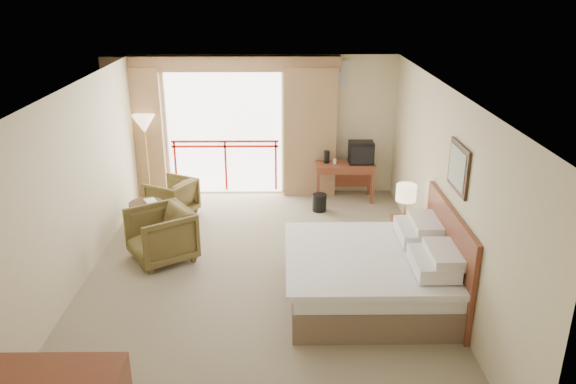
{
  "coord_description": "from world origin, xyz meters",
  "views": [
    {
      "loc": [
        0.31,
        -7.09,
        4.02
      ],
      "look_at": [
        0.4,
        0.4,
        1.16
      ],
      "focal_mm": 35.0,
      "sensor_mm": 36.0,
      "label": 1
    }
  ],
  "objects_px": {
    "wastebasket": "(319,203)",
    "floor_lamp": "(144,127)",
    "armchair_near": "(163,259)",
    "side_table": "(147,213)",
    "desk": "(344,170)",
    "table_lamp": "(406,193)",
    "tv": "(361,153)",
    "nightstand": "(403,238)",
    "bed": "(372,274)",
    "armchair_far": "(173,215)"
  },
  "relations": [
    {
      "from": "wastebasket",
      "to": "floor_lamp",
      "type": "xyz_separation_m",
      "value": [
        -3.24,
        0.63,
        1.27
      ]
    },
    {
      "from": "armchair_near",
      "to": "side_table",
      "type": "bearing_deg",
      "value": 172.95
    },
    {
      "from": "desk",
      "to": "armchair_near",
      "type": "xyz_separation_m",
      "value": [
        -3.02,
        -2.52,
        -0.57
      ]
    },
    {
      "from": "side_table",
      "to": "wastebasket",
      "type": "bearing_deg",
      "value": 19.68
    },
    {
      "from": "wastebasket",
      "to": "desk",
      "type": "bearing_deg",
      "value": 51.45
    },
    {
      "from": "desk",
      "to": "side_table",
      "type": "bearing_deg",
      "value": -153.7
    },
    {
      "from": "wastebasket",
      "to": "armchair_near",
      "type": "distance_m",
      "value": 3.14
    },
    {
      "from": "floor_lamp",
      "to": "wastebasket",
      "type": "bearing_deg",
      "value": -11.03
    },
    {
      "from": "table_lamp",
      "to": "tv",
      "type": "bearing_deg",
      "value": 99.0
    },
    {
      "from": "table_lamp",
      "to": "tv",
      "type": "relative_size",
      "value": 1.17
    },
    {
      "from": "desk",
      "to": "nightstand",
      "type": "bearing_deg",
      "value": -74.44
    },
    {
      "from": "bed",
      "to": "side_table",
      "type": "xyz_separation_m",
      "value": [
        -3.42,
        2.02,
        0.03
      ]
    },
    {
      "from": "armchair_far",
      "to": "floor_lamp",
      "type": "distance_m",
      "value": 1.74
    },
    {
      "from": "side_table",
      "to": "floor_lamp",
      "type": "xyz_separation_m",
      "value": [
        -0.33,
        1.68,
        1.03
      ]
    },
    {
      "from": "bed",
      "to": "nightstand",
      "type": "xyz_separation_m",
      "value": [
        0.68,
        1.28,
        -0.08
      ]
    },
    {
      "from": "desk",
      "to": "floor_lamp",
      "type": "distance_m",
      "value": 3.85
    },
    {
      "from": "floor_lamp",
      "to": "armchair_far",
      "type": "bearing_deg",
      "value": -54.4
    },
    {
      "from": "armchair_near",
      "to": "armchair_far",
      "type": "bearing_deg",
      "value": 152.43
    },
    {
      "from": "desk",
      "to": "tv",
      "type": "relative_size",
      "value": 2.47
    },
    {
      "from": "table_lamp",
      "to": "side_table",
      "type": "relative_size",
      "value": 0.9
    },
    {
      "from": "tv",
      "to": "side_table",
      "type": "relative_size",
      "value": 0.77
    },
    {
      "from": "armchair_far",
      "to": "armchair_near",
      "type": "distance_m",
      "value": 1.72
    },
    {
      "from": "desk",
      "to": "floor_lamp",
      "type": "xyz_separation_m",
      "value": [
        -3.75,
        -0.01,
        0.86
      ]
    },
    {
      "from": "tv",
      "to": "desk",
      "type": "bearing_deg",
      "value": 153.71
    },
    {
      "from": "table_lamp",
      "to": "side_table",
      "type": "bearing_deg",
      "value": 170.48
    },
    {
      "from": "bed",
      "to": "floor_lamp",
      "type": "bearing_deg",
      "value": 135.36
    },
    {
      "from": "side_table",
      "to": "floor_lamp",
      "type": "height_order",
      "value": "floor_lamp"
    },
    {
      "from": "tv",
      "to": "floor_lamp",
      "type": "distance_m",
      "value": 4.08
    },
    {
      "from": "tv",
      "to": "wastebasket",
      "type": "bearing_deg",
      "value": -159.94
    },
    {
      "from": "nightstand",
      "to": "floor_lamp",
      "type": "xyz_separation_m",
      "value": [
        -4.42,
        2.41,
        1.14
      ]
    },
    {
      "from": "wastebasket",
      "to": "armchair_far",
      "type": "distance_m",
      "value": 2.68
    },
    {
      "from": "wastebasket",
      "to": "armchair_near",
      "type": "xyz_separation_m",
      "value": [
        -2.51,
        -1.88,
        -0.16
      ]
    },
    {
      "from": "desk",
      "to": "wastebasket",
      "type": "height_order",
      "value": "desk"
    },
    {
      "from": "table_lamp",
      "to": "wastebasket",
      "type": "height_order",
      "value": "table_lamp"
    },
    {
      "from": "tv",
      "to": "armchair_near",
      "type": "bearing_deg",
      "value": -159.15
    },
    {
      "from": "floor_lamp",
      "to": "desk",
      "type": "bearing_deg",
      "value": 0.11
    },
    {
      "from": "floor_lamp",
      "to": "tv",
      "type": "bearing_deg",
      "value": -0.69
    },
    {
      "from": "floor_lamp",
      "to": "bed",
      "type": "bearing_deg",
      "value": -44.64
    },
    {
      "from": "nightstand",
      "to": "side_table",
      "type": "distance_m",
      "value": 4.16
    },
    {
      "from": "table_lamp",
      "to": "desk",
      "type": "xyz_separation_m",
      "value": [
        -0.67,
        2.37,
        -0.43
      ]
    },
    {
      "from": "armchair_far",
      "to": "side_table",
      "type": "relative_size",
      "value": 1.27
    },
    {
      "from": "armchair_near",
      "to": "wastebasket",
      "type": "bearing_deg",
      "value": 93.89
    },
    {
      "from": "table_lamp",
      "to": "tv",
      "type": "height_order",
      "value": "tv"
    },
    {
      "from": "bed",
      "to": "floor_lamp",
      "type": "height_order",
      "value": "floor_lamp"
    },
    {
      "from": "nightstand",
      "to": "side_table",
      "type": "height_order",
      "value": "side_table"
    },
    {
      "from": "wastebasket",
      "to": "side_table",
      "type": "bearing_deg",
      "value": -160.32
    },
    {
      "from": "desk",
      "to": "armchair_near",
      "type": "bearing_deg",
      "value": -140.02
    },
    {
      "from": "desk",
      "to": "wastebasket",
      "type": "distance_m",
      "value": 0.92
    },
    {
      "from": "table_lamp",
      "to": "armchair_near",
      "type": "distance_m",
      "value": 3.82
    },
    {
      "from": "desk",
      "to": "armchair_near",
      "type": "distance_m",
      "value": 3.97
    }
  ]
}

